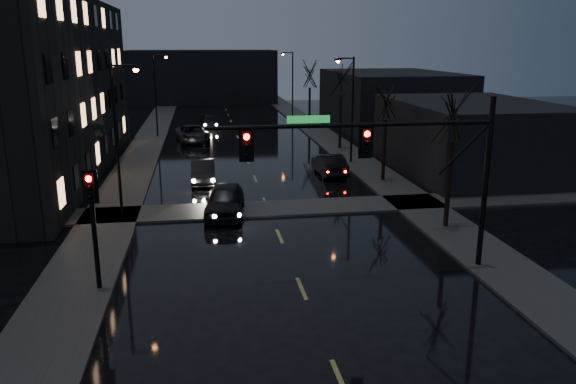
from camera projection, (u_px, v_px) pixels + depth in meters
name	position (u px, v px, depth m)	size (l,w,h in m)	color
sidewalk_left	(141.00, 156.00, 45.66)	(3.00, 140.00, 0.12)	#2D2D2B
sidewalk_right	(344.00, 150.00, 48.18)	(3.00, 140.00, 0.12)	#2D2D2B
sidewalk_cross	(268.00, 209.00, 31.16)	(40.00, 3.00, 0.12)	#2D2D2B
apartment_block	(7.00, 88.00, 38.18)	(12.00, 30.00, 12.00)	black
commercial_right_near	(471.00, 137.00, 39.99)	(10.00, 14.00, 5.00)	black
commercial_right_far	(391.00, 100.00, 61.10)	(12.00, 18.00, 6.00)	black
far_block	(203.00, 77.00, 86.54)	(22.00, 10.00, 8.00)	black
signal_mast	(397.00, 154.00, 21.42)	(11.11, 0.41, 7.00)	black
signal_pole_left	(93.00, 213.00, 20.21)	(0.35, 0.41, 4.53)	black
tree_near	(455.00, 103.00, 26.52)	(3.52, 3.52, 8.08)	black
tree_mid_a	(387.00, 93.00, 36.18)	(3.30, 3.30, 7.58)	black
tree_mid_b	(341.00, 72.00, 47.44)	(3.74, 3.74, 8.59)	black
tree_far	(310.00, 71.00, 60.96)	(3.43, 3.43, 7.88)	black
streetlight_l_near	(120.00, 129.00, 28.35)	(1.53, 0.28, 8.00)	black
streetlight_l_far	(157.00, 88.00, 54.14)	(1.53, 0.28, 8.00)	black
streetlight_r_mid	(350.00, 101.00, 42.06)	(1.53, 0.28, 8.00)	black
streetlight_r_far	(291.00, 79.00, 68.81)	(1.53, 0.28, 8.00)	black
oncoming_car_a	(225.00, 200.00, 29.97)	(1.97, 4.91, 1.67)	black
oncoming_car_b	(203.00, 172.00, 37.11)	(1.55, 4.44, 1.46)	black
oncoming_car_c	(193.00, 134.00, 52.14)	(2.68, 5.81, 1.61)	black
oncoming_car_d	(210.00, 122.00, 61.29)	(1.88, 4.62, 1.34)	black
lead_car	(329.00, 164.00, 39.23)	(1.61, 4.61, 1.52)	black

